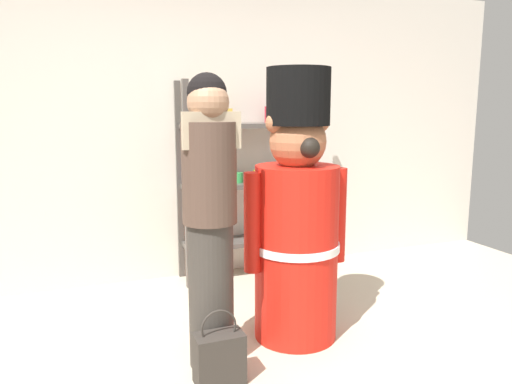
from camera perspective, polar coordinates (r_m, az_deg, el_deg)
The scene contains 5 objects.
back_wall at distance 4.39m, azimuth -7.79°, elevation 7.12°, with size 6.40×0.12×2.60m, color silver.
merchandise_shelf at distance 4.35m, azimuth -1.08°, elevation 1.57°, with size 1.21×0.35×1.72m.
teddy_bear_guard at distance 3.16m, azimuth 4.73°, elevation -3.44°, with size 0.71×0.56×1.74m.
person_shopper at distance 2.78m, azimuth -5.37°, elevation -2.50°, with size 0.32×0.31×1.69m.
shopping_bag at distance 2.84m, azimuth -4.28°, elevation -18.56°, with size 0.27×0.15×0.42m.
Camera 1 is at (-1.02, -2.06, 1.50)m, focal length 34.51 mm.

